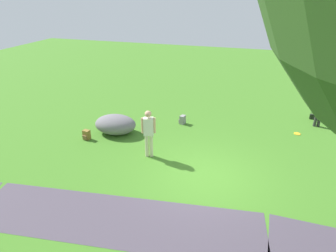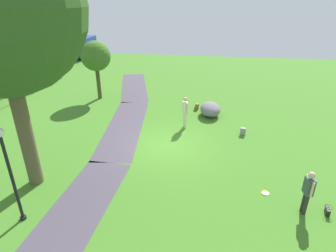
# 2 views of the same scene
# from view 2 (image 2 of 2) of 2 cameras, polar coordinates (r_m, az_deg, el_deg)

# --- Properties ---
(ground_plane) EXTENTS (48.00, 48.00, 0.00)m
(ground_plane) POSITION_cam_2_polar(r_m,az_deg,el_deg) (14.09, -0.42, -3.99)
(ground_plane) COLOR #407823
(footpath_segment_near) EXTENTS (8.05, 2.19, 0.01)m
(footpath_segment_near) POSITION_cam_2_polar(r_m,az_deg,el_deg) (10.16, -20.36, -19.08)
(footpath_segment_near) COLOR #483F4C
(footpath_segment_near) RESTS_ON ground
(footpath_segment_mid) EXTENTS (8.18, 2.94, 0.01)m
(footpath_segment_mid) POSITION_cam_2_polar(r_m,az_deg,el_deg) (16.39, -8.76, 0.05)
(footpath_segment_mid) COLOR #483F4C
(footpath_segment_mid) RESTS_ON ground
(footpath_segment_far) EXTENTS (8.24, 4.10, 0.01)m
(footpath_segment_far) POSITION_cam_2_polar(r_m,az_deg,el_deg) (23.84, -6.98, 8.11)
(footpath_segment_far) COLOR #483F4C
(footpath_segment_far) RESTS_ON ground
(young_tree_near_path) EXTENTS (2.08, 2.08, 4.13)m
(young_tree_near_path) POSITION_cam_2_polar(r_m,az_deg,el_deg) (20.57, -14.57, 13.59)
(young_tree_near_path) COLOR #44441E
(young_tree_near_path) RESTS_ON ground
(lamp_post) EXTENTS (0.28, 0.28, 3.38)m
(lamp_post) POSITION_cam_2_polar(r_m,az_deg,el_deg) (9.90, -29.81, -7.14)
(lamp_post) COLOR black
(lamp_post) RESTS_ON ground
(lawn_boulder) EXTENTS (1.88, 1.42, 0.82)m
(lawn_boulder) POSITION_cam_2_polar(r_m,az_deg,el_deg) (17.71, 8.63, 3.42)
(lawn_boulder) COLOR slate
(lawn_boulder) RESTS_ON ground
(woman_with_handbag) EXTENTS (0.52, 0.29, 1.66)m
(woman_with_handbag) POSITION_cam_2_polar(r_m,az_deg,el_deg) (10.61, 26.73, -11.60)
(woman_with_handbag) COLOR #2C2E2B
(woman_with_handbag) RESTS_ON ground
(man_near_boulder) EXTENTS (0.50, 0.34, 1.82)m
(man_near_boulder) POSITION_cam_2_polar(r_m,az_deg,el_deg) (15.60, 3.52, 3.26)
(man_near_boulder) COLOR beige
(man_near_boulder) RESTS_ON ground
(handbag_on_grass) EXTENTS (0.34, 0.31, 0.31)m
(handbag_on_grass) POSITION_cam_2_polar(r_m,az_deg,el_deg) (11.40, 29.85, -14.80)
(handbag_on_grass) COLOR black
(handbag_on_grass) RESTS_ON ground
(backpack_by_boulder) EXTENTS (0.31, 0.30, 0.40)m
(backpack_by_boulder) POSITION_cam_2_polar(r_m,az_deg,el_deg) (18.65, 5.94, 3.97)
(backpack_by_boulder) COLOR olive
(backpack_by_boulder) RESTS_ON ground
(spare_backpack_on_lawn) EXTENTS (0.31, 0.32, 0.40)m
(spare_backpack_on_lawn) POSITION_cam_2_polar(r_m,az_deg,el_deg) (15.63, 15.08, -1.07)
(spare_backpack_on_lawn) COLOR gray
(spare_backpack_on_lawn) RESTS_ON ground
(frisbee_on_grass) EXTENTS (0.28, 0.28, 0.02)m
(frisbee_on_grass) POSITION_cam_2_polar(r_m,az_deg,el_deg) (11.54, 19.31, -12.83)
(frisbee_on_grass) COLOR gold
(frisbee_on_grass) RESTS_ON ground
(parked_coupe_black) EXTENTS (4.46, 2.05, 1.56)m
(parked_coupe_black) POSITION_cam_2_polar(r_m,az_deg,el_deg) (28.30, -26.23, 10.13)
(parked_coupe_black) COLOR navy
(parked_coupe_black) RESTS_ON ground
(parked_compact_green) EXTENTS (4.09, 1.83, 1.56)m
(parked_compact_green) POSITION_cam_2_polar(r_m,az_deg,el_deg) (32.68, -21.68, 12.59)
(parked_compact_green) COLOR #205725
(parked_compact_green) RESTS_ON ground
(delivery_van) EXTENTS (5.27, 2.60, 2.30)m
(delivery_van) POSITION_cam_2_polar(r_m,az_deg,el_deg) (37.40, -17.25, 15.29)
(delivery_van) COLOR navy
(delivery_van) RESTS_ON ground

